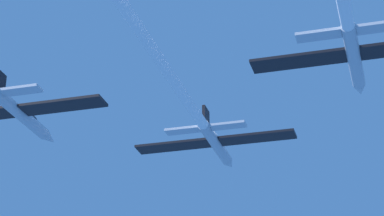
# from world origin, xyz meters

# --- Properties ---
(jet_lead) EXTENTS (16.57, 51.71, 2.74)m
(jet_lead) POSITION_xyz_m (-0.63, -14.71, 0.72)
(jet_lead) COLOR #B2BAC6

